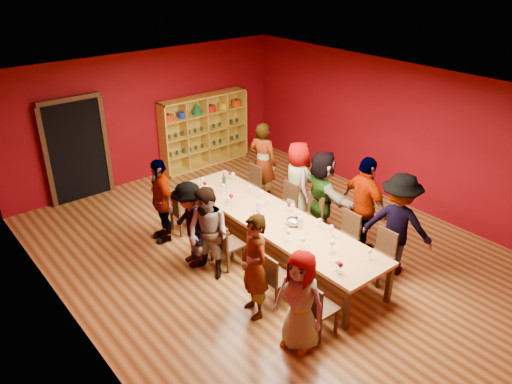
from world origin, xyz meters
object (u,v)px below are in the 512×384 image
Objects in this scene: chair_person_right_0 at (382,252)px; chair_person_left_1 at (274,276)px; chair_person_right_2 at (311,215)px; wine_bottle at (224,182)px; chair_person_left_0 at (317,306)px; person_left_2 at (208,234)px; person_left_4 at (161,200)px; person_right_0 at (398,224)px; chair_person_right_1 at (346,234)px; tasting_table at (274,220)px; chair_person_right_3 at (287,202)px; chair_person_left_2 at (226,242)px; person_right_4 at (263,163)px; chair_person_right_4 at (251,183)px; person_right_1 at (364,206)px; spittoon_bowl at (294,221)px; person_right_2 at (322,194)px; person_left_1 at (254,267)px; person_left_0 at (300,301)px; chair_person_left_4 at (180,210)px; person_left_3 at (190,224)px; person_right_3 at (298,182)px; shelving_unit at (204,127)px; chair_person_left_3 at (210,231)px.

chair_person_left_1 is at bearing 161.14° from chair_person_right_0.
chair_person_right_2 is 1.86m from wine_bottle.
person_left_2 is (-0.36, 2.17, 0.31)m from chair_person_left_0.
person_left_4 is 0.91× the size of person_right_0.
chair_person_right_1 is 2.65m from wine_bottle.
tasting_table is 1.15m from chair_person_right_3.
chair_person_left_2 is 2.13m from chair_person_right_1.
person_right_4 is (0.32, 2.70, 0.40)m from chair_person_right_1.
person_right_0 reaches higher than chair_person_right_0.
chair_person_right_3 is at bearing 90.00° from chair_person_right_1.
person_right_1 is at bearing -81.21° from chair_person_right_4.
tasting_table is 2.53× the size of person_right_4.
spittoon_bowl is (-0.80, 0.51, 0.32)m from chair_person_right_1.
person_right_1 is 1.68m from chair_person_right_3.
chair_person_right_4 is (0.91, 1.79, -0.20)m from tasting_table.
person_right_2 reaches higher than chair_person_right_3.
chair_person_right_3 is 1.00× the size of chair_person_right_4.
person_left_1 is (-1.30, -1.05, 0.14)m from tasting_table.
chair_person_left_1 is 2.50m from chair_person_right_3.
chair_person_right_2 is at bearing 90.00° from chair_person_right_1.
person_left_0 is at bearing -172.21° from chair_person_right_0.
person_left_0 is 1.71× the size of chair_person_left_4.
person_left_3 is at bearing -153.66° from chair_person_right_4.
person_right_3 is (2.10, 0.46, 0.35)m from chair_person_left_2.
shelving_unit is 4.90m from person_left_2.
person_right_3 reaches higher than wine_bottle.
chair_person_right_2 is at bearing 29.39° from chair_person_left_1.
person_right_0 reaches higher than person_right_3.
person_left_0 is 0.88× the size of person_right_2.
tasting_table is at bearing 65.84° from person_left_2.
person_right_1 is at bearing -27.68° from person_right_0.
chair_person_right_2 is at bearing -21.57° from chair_person_left_3.
person_left_4 is at bearing 173.41° from wine_bottle.
chair_person_right_1 is at bearing 4.65° from chair_person_left_1.
person_right_2 is at bearing 156.77° from person_right_4.
person_left_0 reaches higher than wine_bottle.
chair_person_left_0 and chair_person_left_2 have the same top height.
person_left_0 reaches higher than tasting_table.
person_left_1 is 1.02× the size of person_left_4.
shelving_unit reaches higher than person_left_1.
chair_person_right_3 is 3.29× the size of spittoon_bowl.
person_right_4 reaches higher than person_left_4.
chair_person_left_0 is 0.55× the size of person_left_2.
person_right_1 is (0.42, 0.77, 0.42)m from chair_person_right_0.
person_left_3 reaches higher than chair_person_right_2.
shelving_unit is at bearing 143.75° from person_left_4.
shelving_unit is 2.62m from chair_person_right_4.
chair_person_left_2 is at bearing -90.00° from chair_person_left_3.
chair_person_left_0 is 0.92m from chair_person_left_1.
person_left_4 is at bearing 123.15° from spittoon_bowl.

